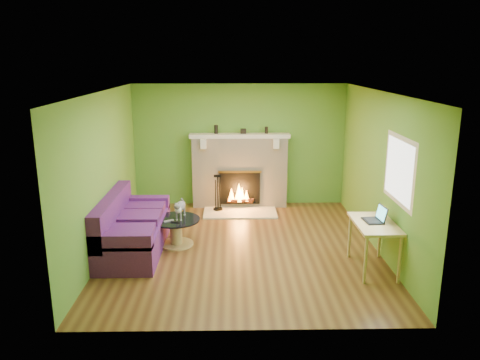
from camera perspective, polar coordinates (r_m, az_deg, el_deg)
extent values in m
plane|color=#543218|center=(8.02, 0.26, -8.19)|extent=(5.00, 5.00, 0.00)
plane|color=white|center=(7.41, 0.28, 10.69)|extent=(5.00, 5.00, 0.00)
plane|color=#599A32|center=(10.05, -0.06, 4.27)|extent=(5.00, 0.00, 5.00)
plane|color=#599A32|center=(5.21, 0.92, -5.69)|extent=(5.00, 0.00, 5.00)
plane|color=#599A32|center=(7.88, -16.31, 0.76)|extent=(0.00, 5.00, 5.00)
plane|color=#599A32|center=(7.98, 16.64, 0.91)|extent=(0.00, 5.00, 5.00)
plane|color=silver|center=(7.09, 18.85, 1.13)|extent=(0.00, 1.20, 1.20)
plane|color=white|center=(7.09, 18.79, 1.13)|extent=(0.00, 1.06, 1.06)
cube|color=beige|center=(10.00, -0.04, 0.98)|extent=(2.00, 0.35, 1.50)
cube|color=black|center=(9.89, -0.02, -1.02)|extent=(0.85, 0.03, 0.68)
cube|color=#C38630|center=(9.79, -0.02, 0.99)|extent=(0.91, 0.02, 0.04)
cylinder|color=black|center=(9.94, -0.02, -2.63)|extent=(0.55, 0.07, 0.07)
cube|color=silver|center=(9.81, -0.04, 5.43)|extent=(2.10, 0.28, 0.08)
cube|color=silver|center=(9.67, -4.49, 4.40)|extent=(0.12, 0.10, 0.20)
cube|color=silver|center=(9.69, 4.43, 4.43)|extent=(0.12, 0.10, 0.20)
cube|color=beige|center=(9.70, 0.01, -3.98)|extent=(1.50, 0.75, 0.03)
cube|color=silver|center=(9.81, -0.04, 5.43)|extent=(2.10, 0.28, 0.08)
cube|color=#46185B|center=(8.02, -12.79, -6.76)|extent=(0.94, 2.08, 0.47)
cube|color=#46185B|center=(7.96, -15.37, -3.98)|extent=(0.21, 2.08, 0.59)
cube|color=#46185B|center=(7.06, -14.42, -7.24)|extent=(0.94, 0.21, 0.23)
cube|color=#46185B|center=(8.79, -11.70, -2.73)|extent=(0.94, 0.21, 0.23)
cube|color=#46185B|center=(7.37, -13.41, -6.25)|extent=(0.75, 0.56, 0.13)
cube|color=#46185B|center=(8.00, -12.38, -4.49)|extent=(0.75, 0.56, 0.13)
cube|color=#46185B|center=(8.55, -11.64, -3.21)|extent=(0.75, 0.56, 0.13)
cylinder|color=tan|center=(8.19, -7.74, -7.71)|extent=(0.58, 0.58, 0.03)
cylinder|color=tan|center=(8.11, -7.80, -6.29)|extent=(0.21, 0.21, 0.40)
cylinder|color=black|center=(8.03, -7.85, -4.81)|extent=(0.83, 0.83, 0.03)
cube|color=tan|center=(7.24, 16.12, -5.16)|extent=(0.59, 1.01, 0.04)
cylinder|color=tan|center=(6.90, 15.04, -9.43)|extent=(0.04, 0.04, 0.71)
cylinder|color=tan|center=(7.05, 18.90, -9.21)|extent=(0.04, 0.04, 0.71)
cylinder|color=tan|center=(7.71, 13.21, -6.70)|extent=(0.04, 0.04, 0.71)
cylinder|color=tan|center=(7.85, 16.68, -6.57)|extent=(0.04, 0.04, 0.71)
cube|color=gray|center=(7.92, -8.68, -4.95)|extent=(0.17, 0.13, 0.02)
cube|color=black|center=(7.85, -7.86, -5.10)|extent=(0.17, 0.08, 0.02)
cylinder|color=black|center=(9.82, -2.94, 6.19)|extent=(0.08, 0.08, 0.18)
cylinder|color=black|center=(9.85, 3.23, 6.09)|extent=(0.07, 0.07, 0.14)
cube|color=black|center=(9.83, 0.40, 5.98)|extent=(0.12, 0.08, 0.10)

